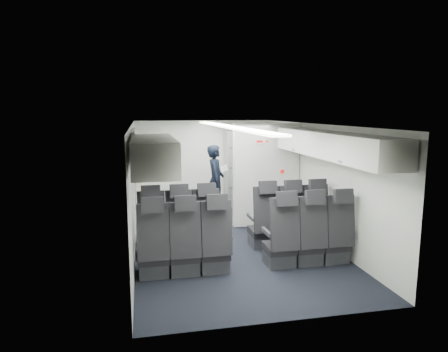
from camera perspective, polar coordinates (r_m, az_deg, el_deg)
name	(u,v)px	position (r m, az deg, el deg)	size (l,w,h in m)	color
cabin_shell	(228,181)	(7.30, 0.64, -0.70)	(3.41, 6.01, 2.16)	black
seat_row_front	(235,227)	(6.96, 1.58, -7.30)	(3.33, 0.56, 1.24)	black
seat_row_mid	(249,244)	(6.12, 3.54, -9.65)	(3.33, 0.56, 1.24)	black
overhead_bin_left_rear	(153,154)	(5.05, -10.08, 3.13)	(0.53, 1.80, 0.40)	silver
overhead_bin_left_front_open	(148,150)	(6.80, -10.87, 3.62)	(0.64, 1.70, 0.72)	#9E9E93
overhead_bin_right_rear	(358,150)	(5.84, 18.59, 3.61)	(0.53, 1.80, 0.40)	silver
overhead_bin_right_front	(307,140)	(7.40, 11.76, 4.99)	(0.53, 1.70, 0.40)	silver
bulkhead_partition	(266,175)	(8.32, 6.06, 0.15)	(1.40, 0.15, 2.13)	silver
galley_unit	(242,168)	(10.15, 2.59, 1.13)	(0.85, 0.52, 1.90)	#939399
boarding_door	(138,179)	(8.69, -12.22, -0.42)	(0.12, 1.27, 1.86)	silver
flight_attendant	(215,180)	(9.14, -1.23, -0.63)	(0.60, 0.39, 1.63)	black
carry_on_bag	(152,149)	(6.43, -10.30, 3.85)	(0.42, 0.29, 0.25)	black
papers	(224,168)	(9.08, 0.00, 1.08)	(0.19, 0.02, 0.14)	white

